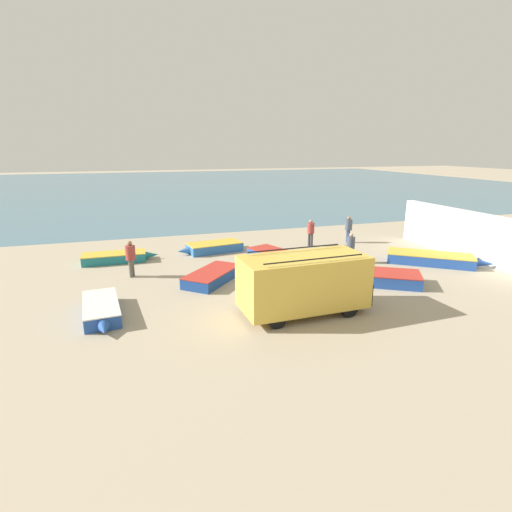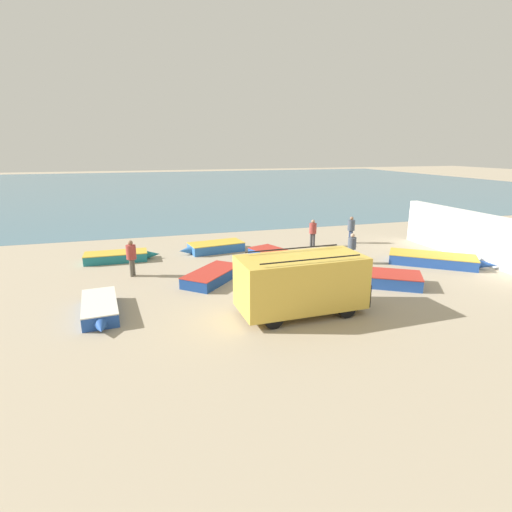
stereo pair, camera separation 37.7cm
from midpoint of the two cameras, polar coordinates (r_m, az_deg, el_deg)
ground_plane at (r=18.81m, az=6.01°, el=-3.75°), size 200.00×200.00×0.00m
sea_water at (r=69.01m, az=-10.99°, el=9.88°), size 120.00×80.00×0.01m
harbor_wall at (r=25.48m, az=28.80°, el=2.55°), size 0.50×10.33×2.65m
parked_van at (r=15.06m, az=7.24°, el=-3.74°), size 4.85×2.29×2.36m
fishing_rowboat_0 at (r=23.34m, az=-18.62°, el=-0.07°), size 4.03×1.35×0.51m
fishing_rowboat_1 at (r=21.45m, az=4.10°, el=-0.38°), size 2.70×4.57×0.67m
fishing_rowboat_2 at (r=23.55m, az=24.59°, el=-0.48°), size 4.86×4.10×0.55m
fishing_rowboat_3 at (r=18.96m, az=-5.54°, el=-2.75°), size 3.35×3.56×0.53m
fishing_rowboat_4 at (r=19.32m, az=17.60°, el=-3.03°), size 4.20×3.29×0.56m
fishing_rowboat_5 at (r=16.11m, az=-20.79°, el=-7.03°), size 1.52×3.82×0.52m
fishing_rowboat_6 at (r=24.27m, az=-5.51°, el=1.28°), size 3.99×2.04×0.55m
fisherman_0 at (r=20.18m, az=-16.88°, el=0.15°), size 0.47×0.47×1.79m
fisherman_1 at (r=22.14m, az=14.02°, el=1.45°), size 0.44×0.44×1.66m
fisherman_2 at (r=26.95m, az=13.83°, el=4.00°), size 0.46×0.46×1.76m
fisherman_3 at (r=25.58m, az=8.54°, el=3.63°), size 0.45×0.45×1.71m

